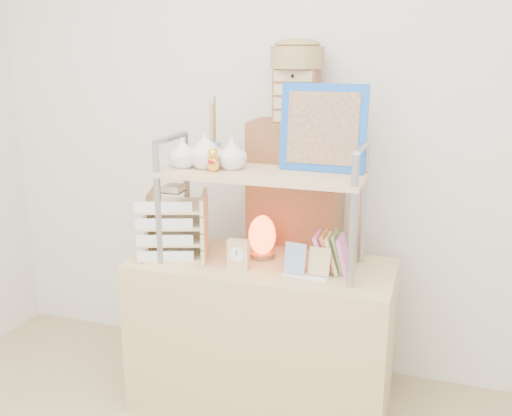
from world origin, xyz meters
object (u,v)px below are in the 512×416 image
at_px(cabinet, 294,253).
at_px(desk, 261,336).
at_px(salt_lamp, 262,236).
at_px(letter_tray, 175,228).

bearing_deg(cabinet, desk, -97.81).
height_order(desk, cabinet, cabinet).
distance_m(desk, salt_lamp, 0.48).
relative_size(desk, salt_lamp, 5.90).
relative_size(desk, letter_tray, 3.47).
relative_size(letter_tray, salt_lamp, 1.70).
xyz_separation_m(cabinet, letter_tray, (-0.47, -0.40, 0.21)).
relative_size(desk, cabinet, 0.89).
xyz_separation_m(cabinet, salt_lamp, (-0.08, -0.31, 0.18)).
height_order(desk, salt_lamp, salt_lamp).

